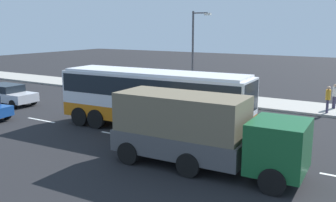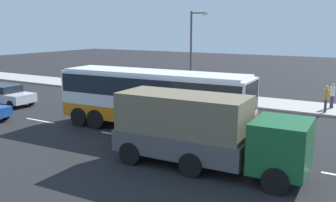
{
  "view_description": "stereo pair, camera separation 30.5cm",
  "coord_description": "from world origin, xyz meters",
  "px_view_note": "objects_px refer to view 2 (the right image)",
  "views": [
    {
      "loc": [
        9.25,
        -17.17,
        5.66
      ],
      "look_at": [
        -1.2,
        -0.14,
        1.69
      ],
      "focal_mm": 39.69,
      "sensor_mm": 36.0,
      "label": 1
    },
    {
      "loc": [
        8.99,
        -17.33,
        5.66
      ],
      "look_at": [
        -1.2,
        -0.14,
        1.69
      ],
      "focal_mm": 39.69,
      "sensor_mm": 36.0,
      "label": 2
    }
  ],
  "objects_px": {
    "cargo_truck": "(203,130)",
    "pedestrian_near_curb": "(326,97)",
    "pedestrian_at_crossing": "(332,94)",
    "car_silver_hatch": "(5,94)",
    "street_lamp": "(193,49)",
    "coach_bus": "(153,94)"
  },
  "relations": [
    {
      "from": "car_silver_hatch",
      "to": "coach_bus",
      "type": "bearing_deg",
      "value": -1.86
    },
    {
      "from": "cargo_truck",
      "to": "pedestrian_at_crossing",
      "type": "bearing_deg",
      "value": 75.64
    },
    {
      "from": "pedestrian_at_crossing",
      "to": "street_lamp",
      "type": "bearing_deg",
      "value": -30.7
    },
    {
      "from": "cargo_truck",
      "to": "street_lamp",
      "type": "relative_size",
      "value": 1.17
    },
    {
      "from": "cargo_truck",
      "to": "pedestrian_at_crossing",
      "type": "relative_size",
      "value": 4.61
    },
    {
      "from": "coach_bus",
      "to": "car_silver_hatch",
      "type": "bearing_deg",
      "value": 175.92
    },
    {
      "from": "pedestrian_near_curb",
      "to": "street_lamp",
      "type": "height_order",
      "value": "street_lamp"
    },
    {
      "from": "car_silver_hatch",
      "to": "pedestrian_at_crossing",
      "type": "xyz_separation_m",
      "value": [
        21.13,
        10.46,
        0.35
      ]
    },
    {
      "from": "street_lamp",
      "to": "pedestrian_at_crossing",
      "type": "bearing_deg",
      "value": 9.68
    },
    {
      "from": "cargo_truck",
      "to": "pedestrian_near_curb",
      "type": "bearing_deg",
      "value": 74.72
    },
    {
      "from": "car_silver_hatch",
      "to": "pedestrian_near_curb",
      "type": "height_order",
      "value": "pedestrian_near_curb"
    },
    {
      "from": "car_silver_hatch",
      "to": "street_lamp",
      "type": "height_order",
      "value": "street_lamp"
    },
    {
      "from": "coach_bus",
      "to": "street_lamp",
      "type": "bearing_deg",
      "value": 100.72
    },
    {
      "from": "pedestrian_at_crossing",
      "to": "street_lamp",
      "type": "distance_m",
      "value": 10.56
    },
    {
      "from": "cargo_truck",
      "to": "pedestrian_near_curb",
      "type": "distance_m",
      "value": 12.99
    },
    {
      "from": "pedestrian_at_crossing",
      "to": "street_lamp",
      "type": "xyz_separation_m",
      "value": [
        -10.02,
        -1.71,
        2.86
      ]
    },
    {
      "from": "cargo_truck",
      "to": "coach_bus",
      "type": "bearing_deg",
      "value": 140.03
    },
    {
      "from": "pedestrian_near_curb",
      "to": "street_lamp",
      "type": "distance_m",
      "value": 10.25
    },
    {
      "from": "coach_bus",
      "to": "pedestrian_near_curb",
      "type": "height_order",
      "value": "coach_bus"
    },
    {
      "from": "coach_bus",
      "to": "street_lamp",
      "type": "xyz_separation_m",
      "value": [
        -2.18,
        9.03,
        1.94
      ]
    },
    {
      "from": "cargo_truck",
      "to": "pedestrian_at_crossing",
      "type": "height_order",
      "value": "cargo_truck"
    },
    {
      "from": "pedestrian_near_curb",
      "to": "pedestrian_at_crossing",
      "type": "xyz_separation_m",
      "value": [
        0.17,
        1.77,
        -0.04
      ]
    }
  ]
}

